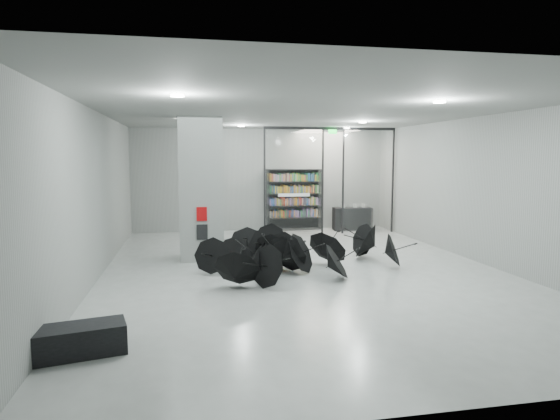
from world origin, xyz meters
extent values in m
plane|color=gray|center=(0.00, 0.00, 0.00)|extent=(14.00, 14.00, 0.00)
cube|color=gray|center=(0.00, 0.00, 4.00)|extent=(10.00, 14.00, 0.02)
cube|color=slate|center=(0.00, 7.00, 2.00)|extent=(10.00, 0.02, 4.00)
cube|color=slate|center=(0.00, -7.00, 2.00)|extent=(10.00, 0.02, 4.00)
cube|color=slate|center=(-5.00, 0.00, 2.00)|extent=(0.02, 14.00, 4.00)
cube|color=slate|center=(5.00, 0.00, 2.00)|extent=(0.02, 14.00, 4.00)
cube|color=slate|center=(-2.50, 2.00, 2.00)|extent=(1.20, 1.20, 4.00)
cube|color=#A50A07|center=(-2.50, 1.38, 1.35)|extent=(0.28, 0.04, 0.38)
cube|color=black|center=(-2.50, 1.38, 0.85)|extent=(0.30, 0.03, 0.42)
cube|color=#0CE533|center=(2.40, 5.30, 3.82)|extent=(0.30, 0.06, 0.15)
cube|color=silver|center=(1.00, 5.50, 2.00)|extent=(2.20, 0.02, 3.95)
cube|color=silver|center=(3.90, 5.50, 2.00)|extent=(2.00, 0.02, 3.95)
cube|color=black|center=(-0.10, 5.50, 2.00)|extent=(0.06, 0.06, 4.00)
cube|color=black|center=(2.10, 5.50, 2.00)|extent=(0.06, 0.06, 4.00)
cube|color=black|center=(2.90, 5.50, 2.00)|extent=(0.06, 0.06, 4.00)
cube|color=black|center=(4.90, 5.50, 2.00)|extent=(0.06, 0.06, 4.00)
cube|color=black|center=(2.40, 5.50, 3.95)|extent=(5.00, 0.08, 0.10)
cube|color=black|center=(-4.50, -4.52, 0.22)|extent=(1.46, 0.87, 0.44)
cube|color=black|center=(3.55, 6.22, 0.45)|extent=(1.55, 0.73, 0.90)
camera|label=1|loc=(-2.85, -11.70, 2.90)|focal=30.59mm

